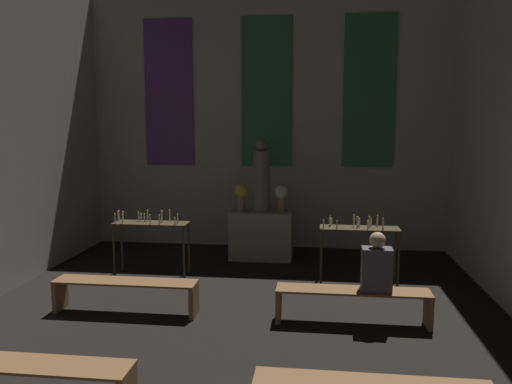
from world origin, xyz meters
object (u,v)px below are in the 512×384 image
candle_rack_right (359,236)px  person_seated (377,265)px  altar (261,235)px  flower_vase_right (282,195)px  pew_back_right (353,299)px  candle_rack_left (151,230)px  pew_second_left (25,375)px  statue (261,178)px  flower_vase_left (241,194)px  pew_back_left (126,289)px

candle_rack_right → person_seated: size_ratio=1.66×
altar → flower_vase_right: size_ratio=2.33×
altar → pew_back_right: altar is taller
altar → person_seated: (1.73, -2.88, 0.31)m
person_seated → candle_rack_left: bearing=154.1°
candle_rack_left → pew_second_left: bearing=-86.9°
statue → candle_rack_right: size_ratio=1.08×
statue → candle_rack_left: size_ratio=1.08×
person_seated → candle_rack_right: bearing=92.7°
statue → pew_back_right: bearing=-63.3°
flower_vase_left → candle_rack_left: (-1.29, -1.23, -0.44)m
flower_vase_left → candle_rack_right: (2.01, -1.23, -0.44)m
person_seated → pew_second_left: bearing=-144.6°
altar → pew_second_left: bearing=-105.8°
pew_back_left → altar: bearing=63.3°
statue → person_seated: bearing=-59.0°
person_seated → flower_vase_right: bearing=115.3°
flower_vase_left → candle_rack_left: flower_vase_left is taller
statue → pew_second_left: (-1.45, -5.14, -1.16)m
candle_rack_left → altar: bearing=36.6°
candle_rack_left → person_seated: person_seated is taller
altar → candle_rack_left: bearing=-143.4°
candle_rack_left → candle_rack_right: bearing=0.0°
candle_rack_right → pew_second_left: 5.00m
statue → person_seated: statue is taller
candle_rack_right → flower_vase_left: bearing=148.6°
person_seated → pew_back_right: bearing=180.0°
flower_vase_right → candle_rack_right: bearing=-43.8°
statue → flower_vase_left: (-0.37, 0.00, -0.30)m
flower_vase_left → pew_second_left: (-1.09, -5.14, -0.86)m
pew_second_left → person_seated: person_seated is taller
candle_rack_left → person_seated: 3.77m
flower_vase_left → person_seated: 3.58m
pew_second_left → person_seated: 3.92m
flower_vase_left → pew_back_right: size_ratio=0.26×
pew_back_right → flower_vase_left: bearing=122.2°
candle_rack_right → person_seated: bearing=-87.3°
person_seated → statue: bearing=121.0°
flower_vase_right → person_seated: 3.21m
pew_second_left → pew_back_right: bearing=37.9°
altar → candle_rack_right: size_ratio=0.93×
flower_vase_right → pew_back_left: bearing=-122.2°
flower_vase_left → flower_vase_right: (0.73, 0.00, 0.00)m
candle_rack_left → statue: bearing=36.6°
flower_vase_right → pew_back_left: size_ratio=0.26×
statue → flower_vase_right: (0.37, 0.00, -0.30)m
candle_rack_right → person_seated: person_seated is taller
flower_vase_left → statue: bearing=-0.0°
candle_rack_right → person_seated: 1.65m
altar → flower_vase_right: flower_vase_right is taller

